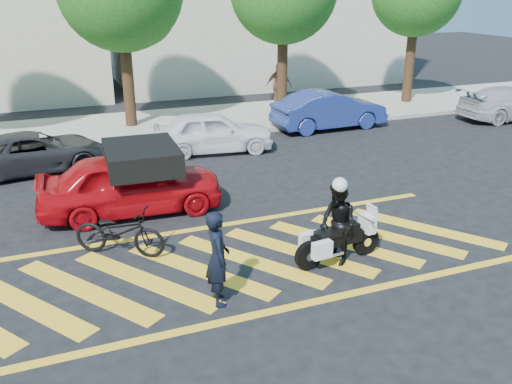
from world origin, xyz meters
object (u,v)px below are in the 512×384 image
object	(u,v)px
officer_bike	(218,258)
red_convertible	(131,183)
police_motorcycle	(337,240)
officer_moto	(338,224)
parked_mid_right	(213,132)
parked_mid_left	(34,152)
parked_right	(329,110)
bicycle	(119,232)

from	to	relation	value
officer_bike	red_convertible	bearing A→B (deg)	14.80
police_motorcycle	red_convertible	world-z (taller)	red_convertible
red_convertible	officer_moto	bearing A→B (deg)	-138.14
police_motorcycle	parked_mid_right	distance (m)	8.49
police_motorcycle	parked_mid_right	xyz separation A→B (m)	(-0.06, 8.49, 0.21)
officer_moto	parked_mid_left	bearing A→B (deg)	-152.23
police_motorcycle	parked_mid_right	size ratio (longest dim) A/B	0.49
police_motorcycle	red_convertible	bearing A→B (deg)	123.62
red_convertible	parked_mid_left	bearing A→B (deg)	29.63
red_convertible	parked_right	xyz separation A→B (m)	(8.66, 5.70, -0.02)
officer_bike	parked_mid_right	bearing A→B (deg)	-10.68
bicycle	red_convertible	bearing A→B (deg)	17.15
officer_bike	officer_moto	size ratio (longest dim) A/B	1.04
parked_mid_right	officer_moto	bearing A→B (deg)	-172.08
parked_mid_left	parked_right	world-z (taller)	parked_right
bicycle	police_motorcycle	bearing A→B (deg)	-83.01
officer_moto	parked_mid_left	size ratio (longest dim) A/B	0.39
officer_moto	red_convertible	distance (m)	5.44
police_motorcycle	parked_right	bearing A→B (deg)	56.24
bicycle	police_motorcycle	distance (m)	4.54
police_motorcycle	officer_moto	size ratio (longest dim) A/B	1.19
police_motorcycle	bicycle	bearing A→B (deg)	148.33
bicycle	parked_mid_left	world-z (taller)	parked_mid_left
police_motorcycle	parked_mid_right	bearing A→B (deg)	84.25
red_convertible	parked_mid_right	world-z (taller)	red_convertible
officer_bike	bicycle	bearing A→B (deg)	34.25
officer_moto	parked_right	size ratio (longest dim) A/B	0.38
parked_mid_right	red_convertible	bearing A→B (deg)	149.05
red_convertible	parked_mid_left	world-z (taller)	red_convertible
red_convertible	parked_mid_right	xyz separation A→B (m)	(3.43, 4.30, -0.06)
police_motorcycle	red_convertible	xyz separation A→B (m)	(-3.49, 4.19, 0.28)
bicycle	parked_right	bearing A→B (deg)	-16.95
officer_bike	parked_mid_left	xyz separation A→B (m)	(-3.00, 9.06, -0.28)
police_motorcycle	parked_mid_right	world-z (taller)	parked_mid_right
officer_moto	parked_mid_right	bearing A→B (deg)	174.15
bicycle	parked_mid_right	distance (m)	7.68
officer_bike	officer_moto	bearing A→B (deg)	-72.36
bicycle	officer_moto	xyz separation A→B (m)	(4.09, -1.95, 0.33)
officer_moto	bicycle	bearing A→B (deg)	-121.71
red_convertible	parked_mid_right	bearing A→B (deg)	-36.39
parked_mid_left	parked_right	distance (m)	10.98
red_convertible	parked_right	bearing A→B (deg)	-54.47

